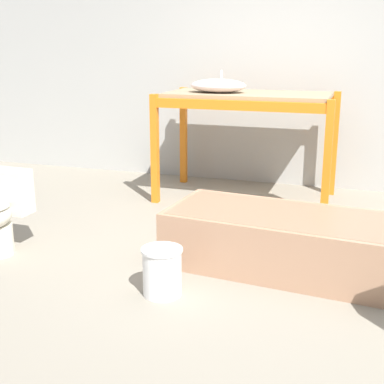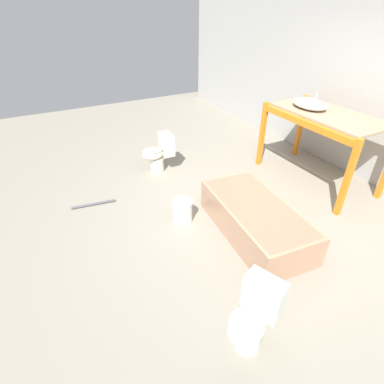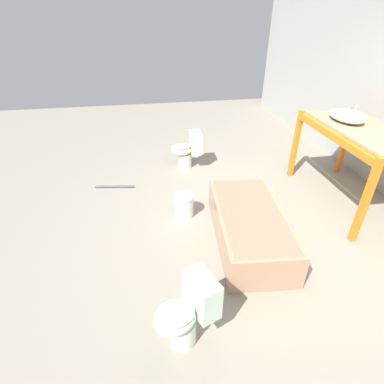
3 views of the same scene
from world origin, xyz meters
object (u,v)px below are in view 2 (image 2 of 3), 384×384
Objects in this scene: toilet_far at (253,317)px; bucket_white at (183,211)px; sink_basin at (310,104)px; toilet_near at (159,153)px; bathtub_main at (256,217)px.

toilet_far is 1.78m from bucket_white.
sink_basin reaches higher than toilet_near.
sink_basin is 2.06m from bathtub_main.
toilet_near is (-1.17, -2.00, -0.84)m from sink_basin.
toilet_far reaches higher than bathtub_main.
bathtub_main is (0.90, -1.59, -0.93)m from sink_basin.
toilet_far is at bearing -7.25° from toilet_near.
sink_basin is 1.79× the size of bucket_white.
toilet_far is (2.03, -2.52, -0.84)m from sink_basin.
bucket_white is at bearing 150.70° from toilet_far.
toilet_far is 1.99× the size of bucket_white.
sink_basin reaches higher than bathtub_main.
toilet_far is at bearing -51.18° from sink_basin.
bathtub_main is at bearing 13.02° from toilet_near.
sink_basin is 0.90× the size of toilet_near.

